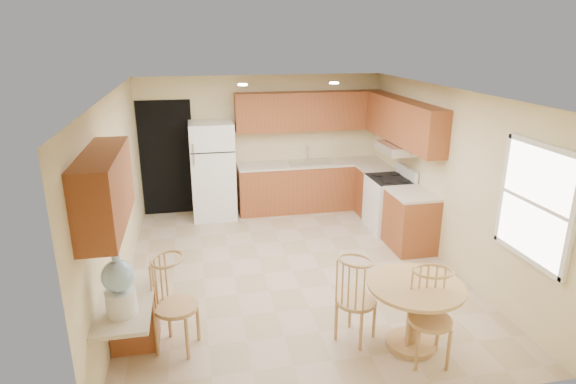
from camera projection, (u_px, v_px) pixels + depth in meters
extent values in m
plane|color=tan|center=(292.00, 271.00, 6.83)|extent=(5.50, 5.50, 0.00)
cube|color=white|center=(293.00, 92.00, 6.04)|extent=(4.50, 5.50, 0.02)
cube|color=beige|center=(262.00, 143.00, 8.99)|extent=(4.50, 0.02, 2.50)
cube|color=beige|center=(363.00, 288.00, 3.87)|extent=(4.50, 0.02, 2.50)
cube|color=beige|center=(117.00, 198.00, 6.01)|extent=(0.02, 5.50, 2.50)
cube|color=beige|center=(447.00, 177.00, 6.86)|extent=(0.02, 5.50, 2.50)
cube|color=black|center=(167.00, 158.00, 8.71)|extent=(0.90, 0.02, 2.10)
cube|color=#994E27|center=(311.00, 187.00, 9.14)|extent=(2.75, 0.60, 0.87)
cube|color=beige|center=(311.00, 164.00, 8.99)|extent=(2.75, 0.63, 0.04)
cube|color=#994E27|center=(376.00, 193.00, 8.78)|extent=(0.60, 0.59, 0.87)
cube|color=beige|center=(377.00, 169.00, 8.64)|extent=(0.63, 0.59, 0.04)
cube|color=#994E27|center=(410.00, 222.00, 7.43)|extent=(0.60, 0.80, 0.87)
cube|color=beige|center=(413.00, 194.00, 7.29)|extent=(0.63, 0.80, 0.04)
cube|color=#994E27|center=(310.00, 111.00, 8.82)|extent=(2.75, 0.33, 0.70)
cube|color=#994E27|center=(403.00, 122.00, 7.77)|extent=(0.33, 2.42, 0.70)
cube|color=#994E27|center=(105.00, 190.00, 4.36)|extent=(0.33, 1.40, 0.70)
cube|color=silver|center=(310.00, 162.00, 8.98)|extent=(0.78, 0.44, 0.01)
cube|color=silver|center=(397.00, 148.00, 7.86)|extent=(0.50, 0.76, 0.14)
cube|color=#994E27|center=(134.00, 315.00, 5.11)|extent=(0.48, 0.42, 0.72)
cube|color=beige|center=(126.00, 301.00, 4.63)|extent=(0.50, 1.20, 0.04)
cube|color=white|center=(536.00, 203.00, 5.05)|extent=(0.05, 1.00, 1.20)
cube|color=white|center=(545.00, 146.00, 4.86)|extent=(0.05, 1.10, 0.06)
cube|color=white|center=(526.00, 257.00, 5.25)|extent=(0.05, 1.10, 0.06)
cube|color=white|center=(573.00, 222.00, 4.56)|extent=(0.05, 0.06, 1.28)
cube|color=white|center=(504.00, 188.00, 5.55)|extent=(0.05, 0.06, 1.28)
cylinder|color=white|center=(243.00, 85.00, 7.07)|extent=(0.14, 0.14, 0.02)
cylinder|color=white|center=(334.00, 83.00, 7.34)|extent=(0.14, 0.14, 0.02)
cube|color=white|center=(213.00, 170.00, 8.61)|extent=(0.77, 0.72, 1.74)
cube|color=black|center=(213.00, 153.00, 8.14)|extent=(0.75, 0.01, 0.02)
cube|color=silver|center=(194.00, 160.00, 8.10)|extent=(0.03, 0.03, 0.18)
cube|color=silver|center=(193.00, 148.00, 8.04)|extent=(0.03, 0.03, 0.14)
cube|color=white|center=(389.00, 204.00, 8.15)|extent=(0.65, 0.76, 0.90)
cube|color=black|center=(390.00, 179.00, 8.00)|extent=(0.64, 0.75, 0.02)
cube|color=white|center=(407.00, 172.00, 8.03)|extent=(0.06, 0.76, 0.18)
cylinder|color=tan|center=(411.00, 343.00, 5.18)|extent=(0.54, 0.54, 0.06)
cylinder|color=tan|center=(413.00, 316.00, 5.07)|extent=(0.13, 0.13, 0.66)
cylinder|color=tan|center=(416.00, 286.00, 4.96)|extent=(1.00, 1.00, 0.04)
cylinder|color=tan|center=(356.00, 302.00, 5.17)|extent=(0.43, 0.43, 0.04)
cylinder|color=tan|center=(338.00, 314.00, 5.36)|extent=(0.04, 0.04, 0.46)
cylinder|color=tan|center=(364.00, 311.00, 5.41)|extent=(0.04, 0.04, 0.46)
cylinder|color=tan|center=(346.00, 330.00, 5.07)|extent=(0.04, 0.04, 0.46)
cylinder|color=tan|center=(373.00, 326.00, 5.13)|extent=(0.04, 0.04, 0.46)
cylinder|color=tan|center=(430.00, 320.00, 4.81)|extent=(0.44, 0.44, 0.04)
cylinder|color=tan|center=(407.00, 333.00, 5.00)|extent=(0.04, 0.04, 0.47)
cylinder|color=tan|center=(435.00, 330.00, 5.06)|extent=(0.04, 0.04, 0.47)
cylinder|color=tan|center=(421.00, 352.00, 4.71)|extent=(0.04, 0.04, 0.47)
cylinder|color=tan|center=(450.00, 348.00, 4.77)|extent=(0.04, 0.04, 0.47)
cylinder|color=tan|center=(176.00, 307.00, 5.00)|extent=(0.46, 0.46, 0.04)
cylinder|color=tan|center=(163.00, 321.00, 5.20)|extent=(0.04, 0.04, 0.49)
cylinder|color=tan|center=(193.00, 317.00, 5.26)|extent=(0.04, 0.04, 0.49)
cylinder|color=tan|center=(161.00, 338.00, 4.90)|extent=(0.04, 0.04, 0.49)
cylinder|color=tan|center=(194.00, 335.00, 4.96)|extent=(0.04, 0.04, 0.49)
cylinder|color=white|center=(121.00, 302.00, 4.36)|extent=(0.27, 0.27, 0.23)
sphere|color=#9BCAF0|center=(118.00, 276.00, 4.27)|extent=(0.29, 0.29, 0.29)
cylinder|color=#9BCAF0|center=(116.00, 257.00, 4.22)|extent=(0.07, 0.07, 0.08)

